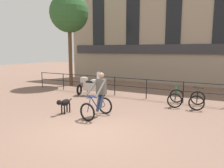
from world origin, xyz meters
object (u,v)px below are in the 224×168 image
object	(u,v)px
cyclist_with_bike	(99,97)
parked_bicycle_near_lamp	(176,98)
parked_motorcycle	(91,86)
parked_bicycle_mid_left	(197,100)
dog	(64,103)

from	to	relation	value
cyclist_with_bike	parked_bicycle_near_lamp	distance (m)	3.91
cyclist_with_bike	parked_motorcycle	world-z (taller)	cyclist_with_bike
cyclist_with_bike	parked_bicycle_mid_left	world-z (taller)	cyclist_with_bike
cyclist_with_bike	parked_bicycle_mid_left	bearing A→B (deg)	50.31
dog	parked_bicycle_near_lamp	size ratio (longest dim) A/B	0.75
parked_bicycle_near_lamp	parked_bicycle_mid_left	distance (m)	0.94
dog	parked_motorcycle	xyz separation A→B (m)	(-0.99, 3.44, 0.13)
parked_motorcycle	parked_bicycle_mid_left	xyz separation A→B (m)	(5.60, 0.08, -0.20)
dog	parked_bicycle_mid_left	world-z (taller)	parked_bicycle_mid_left
parked_bicycle_near_lamp	parked_bicycle_mid_left	xyz separation A→B (m)	(0.94, -0.00, 0.00)
dog	parked_motorcycle	world-z (taller)	parked_motorcycle
parked_motorcycle	parked_bicycle_near_lamp	xyz separation A→B (m)	(4.66, 0.08, -0.20)
cyclist_with_bike	parked_motorcycle	xyz separation A→B (m)	(-2.42, 3.10, -0.20)
parked_motorcycle	parked_bicycle_near_lamp	world-z (taller)	parked_motorcycle
parked_bicycle_mid_left	dog	bearing A→B (deg)	33.09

